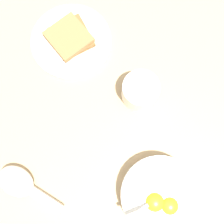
% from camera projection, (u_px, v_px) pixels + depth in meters
% --- Properties ---
extents(ground_plane, '(3.00, 3.00, 0.00)m').
position_uv_depth(ground_plane, '(108.00, 109.00, 0.59)').
color(ground_plane, tan).
extents(egg_bowl, '(0.16, 0.16, 0.07)m').
position_uv_depth(egg_bowl, '(159.00, 195.00, 0.53)').
color(egg_bowl, white).
rests_on(egg_bowl, ground_plane).
extents(toast_plate, '(0.19, 0.19, 0.01)m').
position_uv_depth(toast_plate, '(71.00, 41.00, 0.62)').
color(toast_plate, white).
rests_on(toast_plate, ground_plane).
extents(toast_sandwich, '(0.12, 0.12, 0.02)m').
position_uv_depth(toast_sandwich, '(70.00, 37.00, 0.60)').
color(toast_sandwich, brown).
rests_on(toast_sandwich, toast_plate).
extents(soup_spoon, '(0.15, 0.06, 0.04)m').
position_uv_depth(soup_spoon, '(20.00, 183.00, 0.54)').
color(soup_spoon, white).
rests_on(soup_spoon, ground_plane).
extents(drinking_cup, '(0.08, 0.08, 0.06)m').
position_uv_depth(drinking_cup, '(140.00, 91.00, 0.57)').
color(drinking_cup, silver).
rests_on(drinking_cup, ground_plane).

